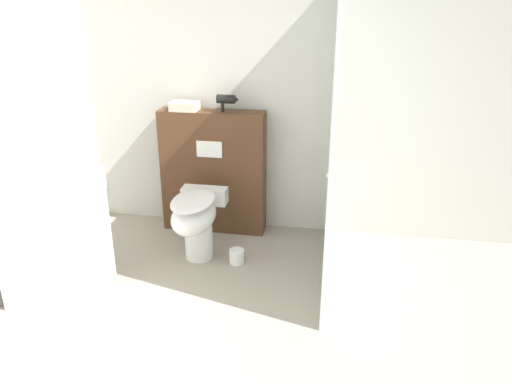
% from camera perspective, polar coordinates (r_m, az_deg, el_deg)
% --- Properties ---
extents(wall_back, '(8.00, 0.06, 2.50)m').
position_cam_1_polar(wall_back, '(4.26, 2.49, 11.63)').
color(wall_back, silver).
rests_on(wall_back, ground_plane).
extents(partition_panel, '(0.91, 0.21, 1.08)m').
position_cam_1_polar(partition_panel, '(4.39, -4.89, 2.32)').
color(partition_panel, '#51331E').
rests_on(partition_panel, ground_plane).
extents(shower_glass, '(0.04, 1.47, 2.18)m').
position_cam_1_polar(shower_glass, '(3.51, 8.87, 6.43)').
color(shower_glass, silver).
rests_on(shower_glass, ground_plane).
extents(toilet, '(0.37, 0.65, 0.55)m').
position_cam_1_polar(toilet, '(3.93, -6.85, -3.01)').
color(toilet, white).
rests_on(toilet, ground_plane).
extents(sink_vanity, '(0.63, 0.43, 1.08)m').
position_cam_1_polar(sink_vanity, '(3.63, -22.12, -4.95)').
color(sink_vanity, white).
rests_on(sink_vanity, ground_plane).
extents(hair_drier, '(0.18, 0.07, 0.14)m').
position_cam_1_polar(hair_drier, '(4.16, -3.34, 10.49)').
color(hair_drier, black).
rests_on(hair_drier, partition_panel).
extents(folded_towel, '(0.23, 0.17, 0.07)m').
position_cam_1_polar(folded_towel, '(4.27, -8.17, 9.70)').
color(folded_towel, beige).
rests_on(folded_towel, partition_panel).
extents(spare_toilet_roll, '(0.12, 0.12, 0.12)m').
position_cam_1_polar(spare_toilet_roll, '(4.00, -2.22, -7.35)').
color(spare_toilet_roll, white).
rests_on(spare_toilet_roll, ground_plane).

